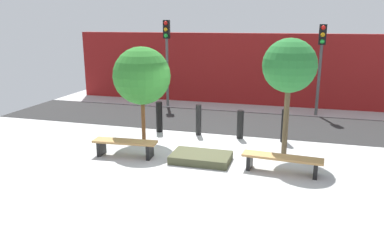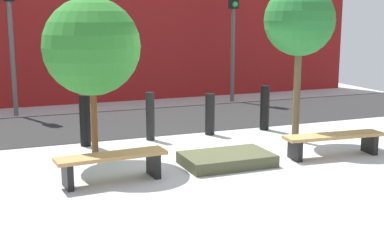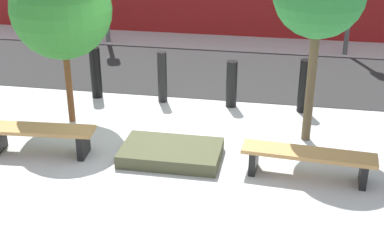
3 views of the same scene
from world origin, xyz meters
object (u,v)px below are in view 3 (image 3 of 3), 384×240
planter_bed (171,153)px  bollard_left (162,77)px  tree_behind_left_bench (61,9)px  bollard_right (304,86)px  bench_left (40,135)px  bench_right (308,158)px  bollard_far_left (96,73)px  bollard_center (232,84)px

planter_bed → bollard_left: bollard_left is taller
planter_bed → tree_behind_left_bench: tree_behind_left_bench is taller
tree_behind_left_bench → bollard_right: bearing=16.3°
bench_left → bench_right: 4.29m
bench_right → bollard_far_left: bollard_far_left is taller
bench_left → planter_bed: bench_left is taller
tree_behind_left_bench → bollard_center: bearing=23.6°
bench_left → bollard_center: (2.84, 2.56, 0.13)m
bench_left → bollard_far_left: bollard_far_left is taller
bollard_left → bollard_right: 2.79m
bollard_far_left → bollard_right: size_ratio=1.01×
bench_right → tree_behind_left_bench: size_ratio=0.67×
tree_behind_left_bench → bollard_left: tree_behind_left_bench is taller
bollard_left → bench_left: bearing=-119.4°
bollard_center → bollard_far_left: bearing=180.0°
bench_right → bollard_far_left: 4.95m
bollard_far_left → bollard_left: size_ratio=1.02×
bollard_right → bench_right: bearing=-88.8°
tree_behind_left_bench → bench_left: bearing=-90.0°
bench_left → bollard_center: 3.83m
bollard_left → bollard_center: size_ratio=1.11×
planter_bed → bollard_right: bearing=48.5°
bollard_left → bench_right: bearing=-42.1°
bench_right → bollard_right: (-0.05, 2.56, 0.20)m
bench_left → bollard_center: bollard_center is taller
bench_left → tree_behind_left_bench: tree_behind_left_bench is taller
bench_left → planter_bed: 2.16m
bollard_right → bollard_left: bearing=180.0°
tree_behind_left_bench → bench_right: bearing=-17.2°
bollard_right → bench_left: bearing=-148.8°
bench_right → tree_behind_left_bench: (-4.29, 1.33, 1.78)m
bollard_far_left → bollard_left: bollard_far_left is taller
bench_right → bollard_right: 2.57m
bollard_left → bollard_center: bollard_left is taller
bench_left → tree_behind_left_bench: bearing=85.8°
bollard_far_left → bollard_center: 2.79m
planter_bed → tree_behind_left_bench: 3.13m
tree_behind_left_bench → bollard_left: 2.47m
bench_left → bollard_far_left: size_ratio=1.73×
bench_right → planter_bed: bench_right is taller
bench_left → bollard_far_left: 2.57m
bench_right → bench_left: bearing=-175.8°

